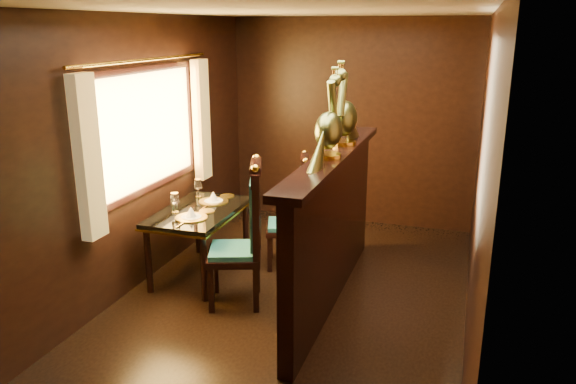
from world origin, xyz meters
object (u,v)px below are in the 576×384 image
object	(u,v)px
dining_table	(199,216)
chair_right	(298,208)
chair_left	(248,230)
peacock_right	(345,103)
peacock_left	(329,114)

from	to	relation	value
dining_table	chair_right	size ratio (longest dim) A/B	0.98
chair_left	peacock_right	size ratio (longest dim) A/B	1.75
chair_left	chair_right	distance (m)	0.93
dining_table	peacock_left	world-z (taller)	peacock_left
dining_table	peacock_right	bearing A→B (deg)	8.57
peacock_left	chair_right	bearing A→B (deg)	121.42
chair_right	peacock_left	size ratio (longest dim) A/B	1.65
chair_left	peacock_left	distance (m)	1.24
peacock_left	peacock_right	bearing A→B (deg)	90.00
peacock_right	chair_left	bearing A→B (deg)	-137.67
dining_table	peacock_left	distance (m)	1.79
chair_right	dining_table	bearing A→B (deg)	-167.26
dining_table	chair_left	bearing A→B (deg)	-31.37
dining_table	chair_left	xyz separation A→B (m)	(0.68, -0.40, 0.07)
peacock_left	peacock_right	size ratio (longest dim) A/B	0.95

